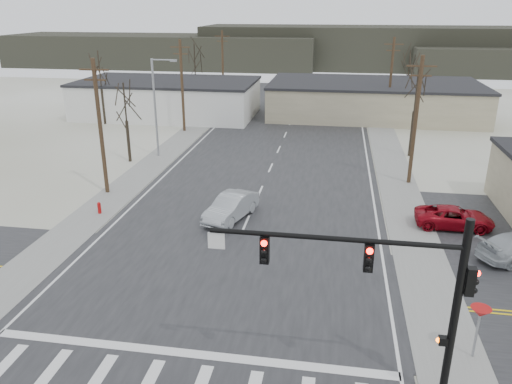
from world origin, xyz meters
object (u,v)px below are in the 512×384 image
traffic_signal_mast (400,284)px  car_far_a (311,101)px  fire_hydrant (99,208)px  car_far_b (309,90)px  sedan_crossing (231,207)px  car_parked_red (454,218)px

traffic_signal_mast → car_far_a: traffic_signal_mast is taller
fire_hydrant → car_far_a: size_ratio=0.18×
car_far_b → car_far_a: bearing=-68.5°
sedan_crossing → car_parked_red: sedan_crossing is taller
fire_hydrant → traffic_signal_mast: bearing=-38.1°
fire_hydrant → car_far_a: bearing=73.6°
car_parked_red → fire_hydrant: bearing=94.9°
sedan_crossing → traffic_signal_mast: bearing=-41.0°
fire_hydrant → car_far_b: size_ratio=0.22×
sedan_crossing → fire_hydrant: bearing=-158.4°
fire_hydrant → car_far_a: 42.59m
traffic_signal_mast → car_far_a: size_ratio=1.86×
sedan_crossing → car_far_a: sedan_crossing is taller
car_far_a → car_parked_red: size_ratio=0.99×
traffic_signal_mast → car_far_b: traffic_signal_mast is taller
traffic_signal_mast → fire_hydrant: bearing=141.9°
car_far_a → fire_hydrant: bearing=62.3°
car_far_a → car_far_b: 10.03m
sedan_crossing → car_far_b: 50.27m
traffic_signal_mast → car_parked_red: bearing=71.2°
car_far_a → sedan_crossing: bearing=74.5°
traffic_signal_mast → car_parked_red: (5.38, 15.77, -3.96)m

